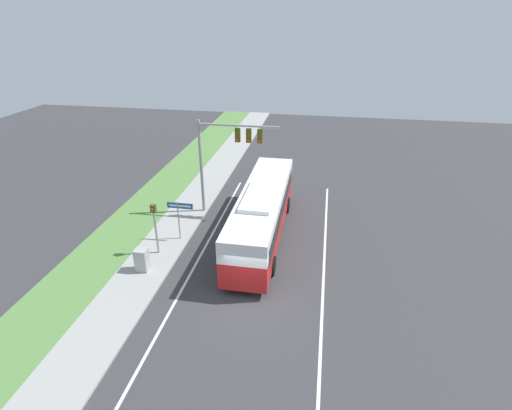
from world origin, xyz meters
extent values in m
plane|color=#38383A|center=(0.00, 0.00, 0.00)|extent=(80.00, 80.00, 0.00)
cube|color=#9E9E99|center=(-6.20, 0.00, 0.06)|extent=(2.80, 80.00, 0.12)
cube|color=#568442|center=(-9.40, 0.00, 0.05)|extent=(3.60, 80.00, 0.10)
cube|color=silver|center=(-3.60, 0.00, 0.00)|extent=(0.14, 30.00, 0.01)
cube|color=silver|center=(3.60, 0.00, 0.00)|extent=(0.14, 30.00, 0.01)
cube|color=red|center=(-0.38, 6.52, 1.18)|extent=(2.48, 12.33, 1.50)
cube|color=white|center=(-0.38, 6.52, 2.54)|extent=(2.48, 12.33, 1.22)
cube|color=black|center=(-0.38, 6.52, 2.12)|extent=(2.52, 11.34, 0.92)
cube|color=white|center=(-0.38, 5.59, 3.28)|extent=(1.74, 4.31, 0.24)
cylinder|color=black|center=(-1.57, 10.34, 0.54)|extent=(0.28, 1.08, 1.08)
cylinder|color=black|center=(0.82, 10.34, 0.54)|extent=(0.28, 1.08, 1.08)
cylinder|color=black|center=(-1.57, 2.70, 0.54)|extent=(0.28, 1.08, 1.08)
cylinder|color=black|center=(0.82, 2.70, 0.54)|extent=(0.28, 1.08, 1.08)
cylinder|color=#939399|center=(-5.05, 9.30, 3.32)|extent=(0.20, 0.20, 6.65)
cylinder|color=#939399|center=(-2.40, 9.30, 6.40)|extent=(5.31, 0.14, 0.14)
cube|color=#47470F|center=(-2.46, 9.30, 5.78)|extent=(0.32, 0.28, 0.90)
sphere|color=red|center=(-2.46, 9.12, 5.53)|extent=(0.18, 0.18, 0.18)
cube|color=#47470F|center=(-1.73, 9.30, 5.78)|extent=(0.32, 0.28, 0.90)
sphere|color=red|center=(-1.73, 9.12, 5.53)|extent=(0.18, 0.18, 0.18)
cube|color=#47470F|center=(-1.00, 9.30, 5.78)|extent=(0.32, 0.28, 0.90)
sphere|color=red|center=(-1.00, 9.12, 5.53)|extent=(0.18, 0.18, 0.18)
cylinder|color=#939399|center=(-6.08, 3.48, 1.63)|extent=(0.12, 0.12, 3.26)
cube|color=#47470F|center=(-6.08, 3.48, 3.04)|extent=(0.28, 0.24, 0.44)
sphere|color=red|center=(-6.08, 3.33, 3.04)|extent=(0.14, 0.14, 0.14)
cylinder|color=#939399|center=(-5.37, 5.27, 1.32)|extent=(0.08, 0.08, 2.64)
cube|color=#19478C|center=(-5.21, 5.27, 2.40)|extent=(1.62, 0.03, 0.37)
cube|color=white|center=(-5.21, 5.25, 2.40)|extent=(1.37, 0.01, 0.13)
cube|color=#A8A8A3|center=(-6.23, 1.66, 0.77)|extent=(0.68, 0.56, 1.29)
camera|label=1|loc=(3.09, -15.17, 13.00)|focal=28.00mm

